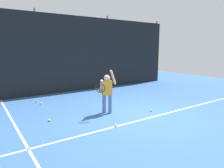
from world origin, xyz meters
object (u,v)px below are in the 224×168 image
(tennis_ball_0, at_px, (151,110))
(tennis_ball_2, at_px, (36,101))
(tennis_ball_4, at_px, (116,126))
(tennis_ball_6, at_px, (41,103))
(tennis_ball_5, at_px, (106,95))
(tennis_player, at_px, (107,90))
(tennis_ball_1, at_px, (49,120))

(tennis_ball_0, bearing_deg, tennis_ball_2, 130.31)
(tennis_ball_0, relative_size, tennis_ball_4, 1.00)
(tennis_ball_6, bearing_deg, tennis_ball_0, -46.69)
(tennis_ball_4, distance_m, tennis_ball_5, 3.55)
(tennis_player, xyz_separation_m, tennis_ball_0, (1.29, -0.64, -0.69))
(tennis_ball_5, height_order, tennis_ball_6, same)
(tennis_ball_0, bearing_deg, tennis_ball_1, 162.95)
(tennis_ball_2, height_order, tennis_ball_5, same)
(tennis_player, height_order, tennis_ball_2, tennis_player)
(tennis_player, bearing_deg, tennis_ball_5, 80.43)
(tennis_player, distance_m, tennis_ball_4, 1.35)
(tennis_player, bearing_deg, tennis_ball_2, 141.41)
(tennis_ball_1, bearing_deg, tennis_ball_2, 84.05)
(tennis_player, relative_size, tennis_ball_5, 20.46)
(tennis_ball_1, bearing_deg, tennis_ball_0, -17.05)
(tennis_player, xyz_separation_m, tennis_ball_5, (1.26, 2.05, -0.69))
(tennis_ball_0, height_order, tennis_ball_1, same)
(tennis_ball_5, bearing_deg, tennis_ball_6, 176.18)
(tennis_ball_5, bearing_deg, tennis_player, -121.54)
(tennis_ball_6, bearing_deg, tennis_ball_2, 98.33)
(tennis_ball_5, bearing_deg, tennis_ball_2, 168.34)
(tennis_ball_4, xyz_separation_m, tennis_ball_6, (-1.00, 3.31, 0.00))
(tennis_ball_0, bearing_deg, tennis_ball_6, 133.31)
(tennis_ball_1, distance_m, tennis_ball_4, 1.88)
(tennis_ball_0, bearing_deg, tennis_player, 153.49)
(tennis_player, distance_m, tennis_ball_2, 3.08)
(tennis_ball_4, height_order, tennis_ball_6, same)
(tennis_player, distance_m, tennis_ball_0, 1.60)
(tennis_ball_1, relative_size, tennis_ball_6, 1.00)
(tennis_player, height_order, tennis_ball_6, tennis_player)
(tennis_player, relative_size, tennis_ball_6, 20.46)
(tennis_player, distance_m, tennis_ball_6, 2.73)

